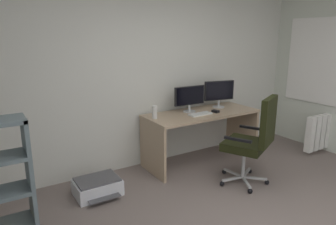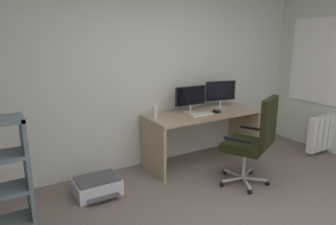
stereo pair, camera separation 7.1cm
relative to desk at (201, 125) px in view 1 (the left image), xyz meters
name	(u,v)px [view 1 (the left image)]	position (x,y,z in m)	size (l,w,h in m)	color
wall_back	(145,67)	(-0.68, 0.43, 0.83)	(5.34, 0.10, 2.78)	silver
window_pane	(335,62)	(1.98, -0.71, 0.85)	(0.01, 1.54, 1.26)	white
window_frame	(335,62)	(1.98, -0.71, 0.85)	(0.02, 1.62, 1.34)	white
desk	(201,125)	(0.00, 0.00, 0.00)	(1.66, 0.68, 0.75)	tan
monitor_main	(190,97)	(-0.14, 0.11, 0.41)	(0.49, 0.18, 0.37)	#B2B5B7
monitor_secondary	(219,92)	(0.41, 0.11, 0.43)	(0.47, 0.18, 0.40)	#B2B5B7
keyboard	(200,114)	(-0.11, -0.10, 0.20)	(0.34, 0.13, 0.02)	silver
computer_mouse	(215,111)	(0.16, -0.11, 0.20)	(0.06, 0.10, 0.03)	black
desktop_speaker	(155,112)	(-0.74, 0.07, 0.27)	(0.07, 0.07, 0.17)	silver
office_chair	(254,138)	(0.09, -0.91, 0.05)	(0.67, 0.70, 1.13)	#B7BABC
printer	(98,187)	(-1.63, -0.15, -0.46)	(0.52, 0.46, 0.20)	silver
radiator	(323,131)	(1.89, -0.71, -0.22)	(0.78, 0.10, 0.55)	white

